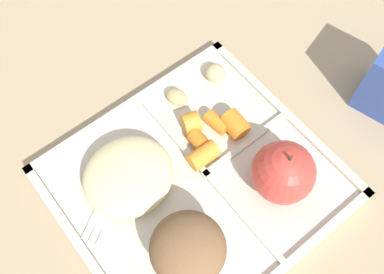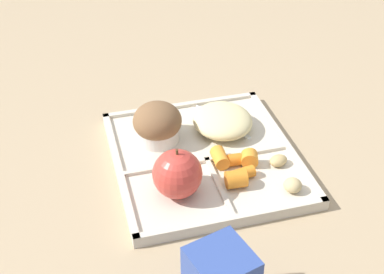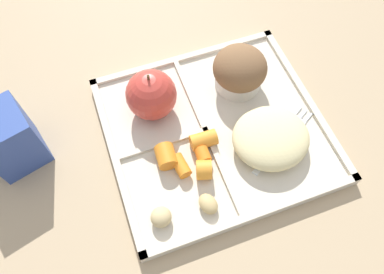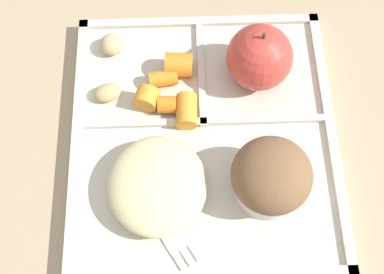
% 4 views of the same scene
% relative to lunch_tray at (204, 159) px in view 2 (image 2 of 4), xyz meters
% --- Properties ---
extents(ground, '(6.00, 6.00, 0.00)m').
position_rel_lunch_tray_xyz_m(ground, '(0.00, -0.00, -0.01)').
color(ground, tan).
extents(lunch_tray, '(0.31, 0.28, 0.02)m').
position_rel_lunch_tray_xyz_m(lunch_tray, '(0.00, 0.00, 0.00)').
color(lunch_tray, beige).
rests_on(lunch_tray, ground).
extents(green_apple, '(0.07, 0.07, 0.08)m').
position_rel_lunch_tray_xyz_m(green_apple, '(-0.07, 0.06, 0.04)').
color(green_apple, '#C63D33').
rests_on(green_apple, lunch_tray).
extents(bran_muffin, '(0.08, 0.08, 0.07)m').
position_rel_lunch_tray_xyz_m(bran_muffin, '(0.06, 0.06, 0.04)').
color(bran_muffin, silver).
rests_on(bran_muffin, lunch_tray).
extents(carrot_slice_diagonal, '(0.02, 0.02, 0.02)m').
position_rel_lunch_tray_xyz_m(carrot_slice_diagonal, '(-0.03, -0.04, 0.02)').
color(carrot_slice_diagonal, orange).
rests_on(carrot_slice_diagonal, lunch_tray).
extents(carrot_slice_edge, '(0.03, 0.03, 0.03)m').
position_rel_lunch_tray_xyz_m(carrot_slice_edge, '(-0.08, -0.03, 0.02)').
color(carrot_slice_edge, orange).
rests_on(carrot_slice_edge, lunch_tray).
extents(carrot_slice_large, '(0.02, 0.03, 0.02)m').
position_rel_lunch_tray_xyz_m(carrot_slice_large, '(-0.07, -0.04, 0.01)').
color(carrot_slice_large, orange).
rests_on(carrot_slice_large, lunch_tray).
extents(carrot_slice_back, '(0.03, 0.03, 0.03)m').
position_rel_lunch_tray_xyz_m(carrot_slice_back, '(-0.04, -0.06, 0.02)').
color(carrot_slice_back, orange).
rests_on(carrot_slice_back, lunch_tray).
extents(carrot_slice_near_corner, '(0.04, 0.02, 0.02)m').
position_rel_lunch_tray_xyz_m(carrot_slice_near_corner, '(-0.02, -0.02, 0.02)').
color(carrot_slice_near_corner, orange).
rests_on(carrot_slice_near_corner, lunch_tray).
extents(potato_chunk_wedge, '(0.03, 0.03, 0.02)m').
position_rel_lunch_tray_xyz_m(potato_chunk_wedge, '(-0.05, -0.10, 0.01)').
color(potato_chunk_wedge, tan).
rests_on(potato_chunk_wedge, lunch_tray).
extents(potato_chunk_large, '(0.04, 0.04, 0.02)m').
position_rel_lunch_tray_xyz_m(potato_chunk_large, '(-0.11, -0.10, 0.02)').
color(potato_chunk_large, tan).
rests_on(potato_chunk_large, lunch_tray).
extents(egg_noodle_pile, '(0.11, 0.10, 0.04)m').
position_rel_lunch_tray_xyz_m(egg_noodle_pile, '(0.06, -0.05, 0.02)').
color(egg_noodle_pile, beige).
rests_on(egg_noodle_pile, lunch_tray).
extents(meatball_center, '(0.03, 0.03, 0.03)m').
position_rel_lunch_tray_xyz_m(meatball_center, '(0.05, -0.03, 0.02)').
color(meatball_center, brown).
rests_on(meatball_center, lunch_tray).
extents(meatball_back, '(0.04, 0.04, 0.04)m').
position_rel_lunch_tray_xyz_m(meatball_back, '(0.05, -0.07, 0.02)').
color(meatball_back, '#755B4C').
rests_on(meatball_back, lunch_tray).
extents(meatball_front, '(0.03, 0.03, 0.03)m').
position_rel_lunch_tray_xyz_m(meatball_front, '(0.07, -0.03, 0.02)').
color(meatball_front, brown).
rests_on(meatball_front, lunch_tray).
extents(meatball_side, '(0.03, 0.03, 0.03)m').
position_rel_lunch_tray_xyz_m(meatball_side, '(0.04, -0.04, 0.02)').
color(meatball_side, brown).
rests_on(meatball_side, lunch_tray).
extents(plastic_fork, '(0.12, 0.08, 0.00)m').
position_rel_lunch_tray_xyz_m(plastic_fork, '(0.09, -0.05, 0.01)').
color(plastic_fork, white).
rests_on(plastic_fork, lunch_tray).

